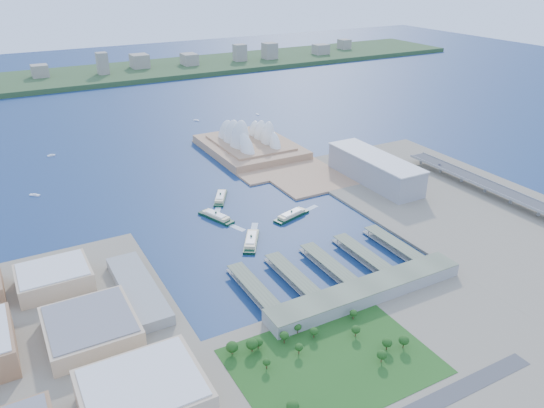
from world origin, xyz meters
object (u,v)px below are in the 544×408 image
ferry_c (251,239)px  ferry_d (292,214)px  toaster_building (374,169)px  opera_house (250,132)px  ferry_b (220,196)px  car_c (440,165)px  ferry_a (216,215)px

ferry_c → ferry_d: (70.46, 32.76, -0.18)m
toaster_building → ferry_c: bearing=-162.7°
opera_house → ferry_b: 191.29m
opera_house → ferry_d: 247.11m
ferry_b → ferry_c: bearing=-67.5°
car_c → ferry_b: bearing=166.8°
ferry_d → ferry_b: bearing=14.2°
toaster_building → ferry_d: size_ratio=3.09×
ferry_c → ferry_a: bearing=-49.9°
ferry_b → car_c: (308.27, -72.42, 10.92)m
ferry_a → opera_house: bearing=33.9°
ferry_a → ferry_b: size_ratio=1.03×
toaster_building → ferry_b: bearing=166.1°
opera_house → ferry_b: bearing=-128.3°
ferry_a → car_c: car_c is taller
ferry_d → opera_house: bearing=-32.0°
ferry_c → ferry_d: ferry_c is taller
opera_house → ferry_d: size_ratio=3.59×
ferry_b → ferry_d: ferry_d is taller
opera_house → ferry_c: (-134.09, -269.98, -27.08)m
toaster_building → ferry_d: (-153.62, -37.22, -15.75)m
toaster_building → ferry_a: bearing=179.3°
ferry_c → car_c: size_ratio=11.32×
opera_house → ferry_a: opera_house is taller
opera_house → ferry_d: opera_house is taller
ferry_a → car_c: (335.38, -23.92, 10.76)m
toaster_building → ferry_b: toaster_building is taller
opera_house → ferry_c: opera_house is taller
ferry_a → ferry_c: ferry_c is taller
opera_house → car_c: 292.59m
ferry_b → ferry_c: size_ratio=0.93×
ferry_b → opera_house: bearing=82.1°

